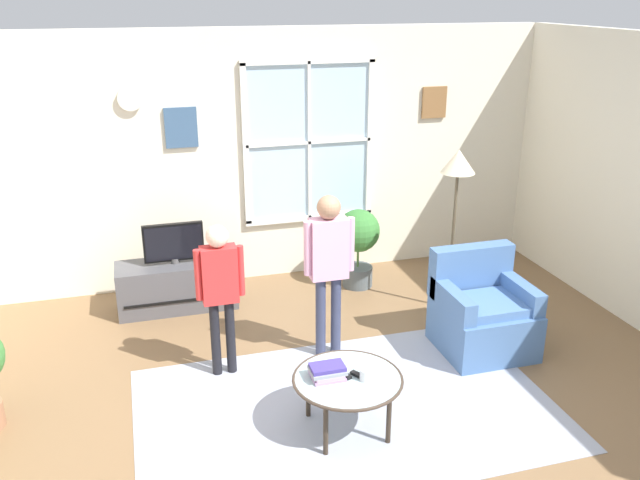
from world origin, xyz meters
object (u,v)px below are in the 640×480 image
(cup, at_px, (366,374))
(person_pink_shirt, at_px, (329,258))
(potted_plant_by_window, at_px, (358,240))
(remote_near_books, at_px, (344,374))
(book_stack, at_px, (327,371))
(person_red_shirt, at_px, (220,283))
(remote_near_cup, at_px, (359,375))
(television, at_px, (173,243))
(armchair, at_px, (482,314))
(coffee_table, at_px, (348,381))
(floor_lamp, at_px, (457,178))
(tv_stand, at_px, (177,285))

(cup, bearing_deg, person_pink_shirt, 86.73)
(person_pink_shirt, bearing_deg, potted_plant_by_window, 60.92)
(remote_near_books, height_order, person_pink_shirt, person_pink_shirt)
(book_stack, relative_size, person_red_shirt, 0.19)
(cup, relative_size, person_red_shirt, 0.07)
(remote_near_cup, bearing_deg, television, 114.69)
(armchair, relative_size, remote_near_cup, 6.21)
(person_red_shirt, relative_size, potted_plant_by_window, 1.52)
(television, xyz_separation_m, armchair, (2.51, -1.55, -0.37))
(potted_plant_by_window, bearing_deg, person_pink_shirt, -119.08)
(armchair, relative_size, book_stack, 3.51)
(book_stack, height_order, remote_near_books, book_stack)
(television, bearing_deg, coffee_table, -66.89)
(potted_plant_by_window, bearing_deg, television, -179.92)
(remote_near_books, xyz_separation_m, floor_lamp, (1.61, 1.56, 0.91))
(remote_near_books, xyz_separation_m, person_red_shirt, (-0.72, 0.97, 0.38))
(remote_near_cup, bearing_deg, armchair, 29.57)
(person_red_shirt, bearing_deg, book_stack, -57.78)
(coffee_table, height_order, cup, cup)
(tv_stand, relative_size, person_pink_shirt, 0.80)
(cup, bearing_deg, remote_near_cup, 124.16)
(person_pink_shirt, bearing_deg, remote_near_books, -100.80)
(coffee_table, xyz_separation_m, floor_lamp, (1.59, 1.60, 0.94))
(book_stack, bearing_deg, cup, -23.34)
(television, xyz_separation_m, person_pink_shirt, (1.18, -1.28, 0.21))
(television, relative_size, cup, 6.55)
(coffee_table, bearing_deg, tv_stand, 113.08)
(floor_lamp, bearing_deg, armchair, -96.17)
(coffee_table, height_order, remote_near_books, remote_near_books)
(person_pink_shirt, relative_size, person_red_shirt, 1.11)
(book_stack, relative_size, floor_lamp, 0.15)
(tv_stand, relative_size, armchair, 1.33)
(tv_stand, distance_m, book_stack, 2.47)
(book_stack, relative_size, potted_plant_by_window, 0.29)
(tv_stand, bearing_deg, remote_near_cup, -65.34)
(remote_near_books, height_order, floor_lamp, floor_lamp)
(television, xyz_separation_m, remote_near_books, (0.99, -2.31, -0.26))
(cup, bearing_deg, floor_lamp, 48.28)
(armchair, height_order, person_red_shirt, person_red_shirt)
(coffee_table, bearing_deg, remote_near_books, 113.47)
(remote_near_cup, height_order, floor_lamp, floor_lamp)
(tv_stand, bearing_deg, remote_near_books, -66.92)
(book_stack, distance_m, floor_lamp, 2.48)
(coffee_table, relative_size, potted_plant_by_window, 0.93)
(armchair, height_order, floor_lamp, floor_lamp)
(person_red_shirt, bearing_deg, remote_near_cup, -51.11)
(tv_stand, distance_m, coffee_table, 2.56)
(television, height_order, remote_near_cup, television)
(remote_near_books, bearing_deg, potted_plant_by_window, 68.51)
(tv_stand, relative_size, remote_near_books, 8.24)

